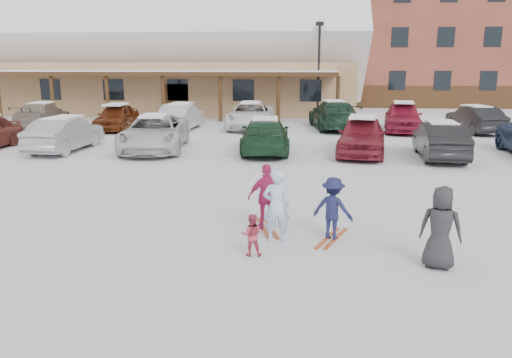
# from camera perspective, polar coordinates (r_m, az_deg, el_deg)

# --- Properties ---
(ground) EXTENTS (160.00, 160.00, 0.00)m
(ground) POSITION_cam_1_polar(r_m,az_deg,el_deg) (10.78, -2.05, -6.37)
(ground) COLOR white
(ground) RESTS_ON ground
(day_lodge) EXTENTS (29.12, 12.50, 10.38)m
(day_lodge) POSITION_cam_1_polar(r_m,az_deg,el_deg) (39.39, -10.51, 13.49)
(day_lodge) COLOR tan
(day_lodge) RESTS_ON ground
(alpine_hotel) EXTENTS (31.48, 14.01, 21.48)m
(alpine_hotel) POSITION_cam_1_polar(r_m,az_deg,el_deg) (50.06, 21.00, 18.14)
(alpine_hotel) COLOR brown
(alpine_hotel) RESTS_ON ground
(lamp_post) EXTENTS (0.50, 0.25, 6.10)m
(lamp_post) POSITION_cam_1_polar(r_m,az_deg,el_deg) (33.15, 7.18, 12.84)
(lamp_post) COLOR black
(lamp_post) RESTS_ON ground
(conifer_2) EXTENTS (5.28, 5.28, 12.24)m
(conifer_2) POSITION_cam_1_polar(r_m,az_deg,el_deg) (60.81, -27.05, 14.86)
(conifer_2) COLOR black
(conifer_2) RESTS_ON ground
(conifer_3) EXTENTS (3.96, 3.96, 9.18)m
(conifer_3) POSITION_cam_1_polar(r_m,az_deg,el_deg) (54.31, 10.21, 14.60)
(conifer_3) COLOR black
(conifer_3) RESTS_ON ground
(adult_skier) EXTENTS (0.60, 0.44, 1.52)m
(adult_skier) POSITION_cam_1_polar(r_m,az_deg,el_deg) (10.17, 2.35, -3.09)
(adult_skier) COLOR #AED6F2
(adult_skier) RESTS_ON ground
(toddler_red) EXTENTS (0.42, 0.34, 0.82)m
(toddler_red) POSITION_cam_1_polar(r_m,az_deg,el_deg) (9.53, -0.51, -6.40)
(toddler_red) COLOR #B8394F
(toddler_red) RESTS_ON ground
(child_navy) EXTENTS (0.97, 0.78, 1.32)m
(child_navy) POSITION_cam_1_polar(r_m,az_deg,el_deg) (10.44, 8.77, -3.36)
(child_navy) COLOR #181B42
(child_navy) RESTS_ON ground
(skis_child_navy) EXTENTS (0.71, 1.37, 0.03)m
(skis_child_navy) POSITION_cam_1_polar(r_m,az_deg,el_deg) (10.64, 8.65, -6.70)
(skis_child_navy) COLOR #AE4218
(skis_child_navy) RESTS_ON ground
(child_magenta) EXTENTS (0.92, 0.56, 1.46)m
(child_magenta) POSITION_cam_1_polar(r_m,az_deg,el_deg) (10.94, 1.28, -2.06)
(child_magenta) COLOR #BF255F
(child_magenta) RESTS_ON ground
(skis_child_magenta) EXTENTS (0.54, 1.41, 0.03)m
(skis_child_magenta) POSITION_cam_1_polar(r_m,az_deg,el_deg) (11.15, 1.27, -5.61)
(skis_child_magenta) COLOR #AE4218
(skis_child_magenta) RESTS_ON ground
(bystander_dark) EXTENTS (0.86, 0.71, 1.51)m
(bystander_dark) POSITION_cam_1_polar(r_m,az_deg,el_deg) (9.45, 20.36, -5.24)
(bystander_dark) COLOR #29292C
(bystander_dark) RESTS_ON ground
(parked_car_1) EXTENTS (1.72, 4.35, 1.41)m
(parked_car_1) POSITION_cam_1_polar(r_m,az_deg,el_deg) (22.19, -21.00, 4.81)
(parked_car_1) COLOR #98979C
(parked_car_1) RESTS_ON ground
(parked_car_2) EXTENTS (3.05, 5.54, 1.47)m
(parked_car_2) POSITION_cam_1_polar(r_m,az_deg,el_deg) (21.26, -11.51, 5.18)
(parked_car_2) COLOR silver
(parked_car_2) RESTS_ON ground
(parked_car_3) EXTENTS (2.17, 4.85, 1.38)m
(parked_car_3) POSITION_cam_1_polar(r_m,az_deg,el_deg) (20.43, 1.07, 5.00)
(parked_car_3) COLOR #193E24
(parked_car_3) RESTS_ON ground
(parked_car_4) EXTENTS (2.49, 4.69, 1.52)m
(parked_car_4) POSITION_cam_1_polar(r_m,az_deg,el_deg) (20.33, 12.00, 4.87)
(parked_car_4) COLOR maroon
(parked_car_4) RESTS_ON ground
(parked_car_5) EXTENTS (1.81, 4.35, 1.40)m
(parked_car_5) POSITION_cam_1_polar(r_m,az_deg,el_deg) (20.37, 20.29, 4.18)
(parked_car_5) COLOR black
(parked_car_5) RESTS_ON ground
(parked_car_7) EXTENTS (2.56, 4.99, 1.39)m
(parked_car_7) POSITION_cam_1_polar(r_m,az_deg,el_deg) (30.89, -23.27, 6.73)
(parked_car_7) COLOR gray
(parked_car_7) RESTS_ON ground
(parked_car_8) EXTENTS (1.80, 4.15, 1.39)m
(parked_car_8) POSITION_cam_1_polar(r_m,az_deg,el_deg) (28.32, -15.65, 6.83)
(parked_car_8) COLOR #672910
(parked_car_8) RESTS_ON ground
(parked_car_9) EXTENTS (1.77, 4.44, 1.44)m
(parked_car_9) POSITION_cam_1_polar(r_m,az_deg,el_deg) (27.61, -8.50, 7.06)
(parked_car_9) COLOR #B4B4B9
(parked_car_9) RESTS_ON ground
(parked_car_10) EXTENTS (2.47, 5.27, 1.46)m
(parked_car_10) POSITION_cam_1_polar(r_m,az_deg,el_deg) (27.84, -0.62, 7.27)
(parked_car_10) COLOR white
(parked_car_10) RESTS_ON ground
(parked_car_11) EXTENTS (2.81, 5.55, 1.54)m
(parked_car_11) POSITION_cam_1_polar(r_m,az_deg,el_deg) (27.99, 8.85, 7.24)
(parked_car_11) COLOR #1A3827
(parked_car_11) RESTS_ON ground
(parked_car_12) EXTENTS (2.51, 4.82, 1.56)m
(parked_car_12) POSITION_cam_1_polar(r_m,az_deg,el_deg) (27.73, 16.44, 6.83)
(parked_car_12) COLOR #A11D3B
(parked_car_12) RESTS_ON ground
(parked_car_13) EXTENTS (2.03, 4.38, 1.39)m
(parked_car_13) POSITION_cam_1_polar(r_m,az_deg,el_deg) (28.67, 23.76, 6.27)
(parked_car_13) COLOR black
(parked_car_13) RESTS_ON ground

